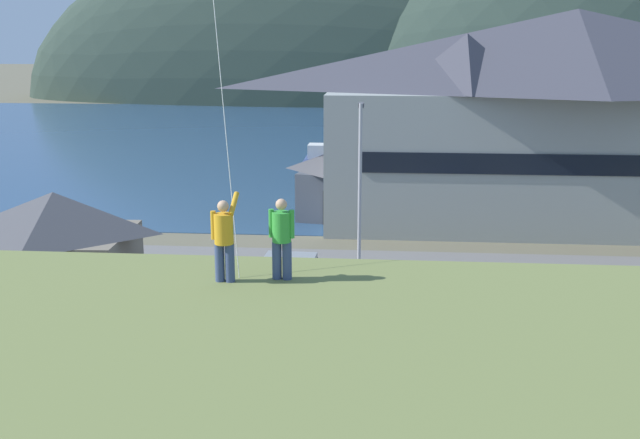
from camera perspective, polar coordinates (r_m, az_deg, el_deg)
ground_plane at (r=24.90m, az=-1.72°, el=-11.85°), size 600.00×600.00×0.00m
parking_lot_pad at (r=29.45m, az=-0.59°, el=-7.62°), size 40.00×20.00×0.10m
bay_water at (r=83.08m, az=3.08°, el=6.07°), size 360.00×84.00×0.03m
far_hill_west_ridge at (r=142.59m, az=2.24°, el=9.15°), size 121.59×44.22×63.30m
far_hill_east_peak at (r=142.60m, az=18.34°, el=8.49°), size 84.86×60.57×62.23m
harbor_lodge at (r=46.19m, az=18.36°, el=7.64°), size 29.43×11.15×12.26m
storage_shed_near_lot at (r=30.80m, az=-19.12°, el=-2.44°), size 6.15×5.40×5.01m
storage_shed_waterside at (r=45.63m, az=1.54°, el=2.81°), size 5.59×5.03×4.27m
wharf_dock at (r=59.45m, az=2.57°, el=3.46°), size 3.20×15.28×0.70m
moored_boat_wharfside at (r=63.40m, az=-0.24°, el=4.44°), size 1.92×5.96×2.16m
moored_boat_outer_mooring at (r=59.17m, az=6.11°, el=3.72°), size 2.83×8.14×2.16m
parked_car_mid_row_near at (r=30.36m, az=13.86°, el=-5.34°), size 4.32×2.30×1.82m
parked_car_back_row_left at (r=31.41m, az=-2.12°, el=-4.30°), size 4.28×2.22×1.82m
parking_light_pole at (r=33.48m, az=3.02°, el=2.97°), size 0.24×0.78×7.82m
person_kite_flyer at (r=15.87m, az=-7.23°, el=-1.35°), size 0.54×0.65×1.86m
person_companion at (r=15.92m, az=-2.90°, el=-1.27°), size 0.55×0.40×1.74m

